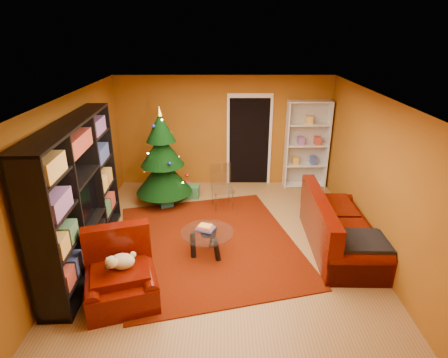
{
  "coord_description": "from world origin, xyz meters",
  "views": [
    {
      "loc": [
        -0.01,
        -5.84,
        3.59
      ],
      "look_at": [
        0.0,
        0.4,
        1.05
      ],
      "focal_mm": 30.0,
      "sensor_mm": 36.0,
      "label": 1
    }
  ],
  "objects_px": {
    "armchair": "(121,276)",
    "white_bookshelf": "(307,145)",
    "sofa": "(342,223)",
    "dog": "(123,261)",
    "media_unit": "(78,195)",
    "gift_box_green": "(193,191)",
    "christmas_tree": "(162,158)",
    "gift_box_red": "(186,187)",
    "coffee_table": "(208,243)",
    "acrylic_chair": "(222,190)",
    "rug": "(209,243)",
    "gift_box_teal": "(166,200)"
  },
  "relations": [
    {
      "from": "armchair",
      "to": "dog",
      "type": "height_order",
      "value": "armchair"
    },
    {
      "from": "dog",
      "to": "white_bookshelf",
      "type": "bearing_deg",
      "value": 33.12
    },
    {
      "from": "rug",
      "to": "christmas_tree",
      "type": "distance_m",
      "value": 2.23
    },
    {
      "from": "coffee_table",
      "to": "sofa",
      "type": "bearing_deg",
      "value": 6.07
    },
    {
      "from": "media_unit",
      "to": "dog",
      "type": "xyz_separation_m",
      "value": [
        0.87,
        -0.97,
        -0.55
      ]
    },
    {
      "from": "rug",
      "to": "armchair",
      "type": "height_order",
      "value": "armchair"
    },
    {
      "from": "media_unit",
      "to": "acrylic_chair",
      "type": "height_order",
      "value": "media_unit"
    },
    {
      "from": "sofa",
      "to": "gift_box_teal",
      "type": "bearing_deg",
      "value": 64.6
    },
    {
      "from": "christmas_tree",
      "to": "acrylic_chair",
      "type": "bearing_deg",
      "value": -12.6
    },
    {
      "from": "christmas_tree",
      "to": "dog",
      "type": "bearing_deg",
      "value": -91.84
    },
    {
      "from": "acrylic_chair",
      "to": "coffee_table",
      "type": "bearing_deg",
      "value": -110.31
    },
    {
      "from": "armchair",
      "to": "white_bookshelf",
      "type": "bearing_deg",
      "value": 33.28
    },
    {
      "from": "christmas_tree",
      "to": "dog",
      "type": "distance_m",
      "value": 3.16
    },
    {
      "from": "white_bookshelf",
      "to": "dog",
      "type": "relative_size",
      "value": 5.3
    },
    {
      "from": "media_unit",
      "to": "sofa",
      "type": "height_order",
      "value": "media_unit"
    },
    {
      "from": "rug",
      "to": "sofa",
      "type": "xyz_separation_m",
      "value": [
        2.3,
        -0.13,
        0.47
      ]
    },
    {
      "from": "gift_box_green",
      "to": "armchair",
      "type": "distance_m",
      "value": 3.54
    },
    {
      "from": "media_unit",
      "to": "gift_box_red",
      "type": "bearing_deg",
      "value": 60.89
    },
    {
      "from": "gift_box_red",
      "to": "coffee_table",
      "type": "height_order",
      "value": "coffee_table"
    },
    {
      "from": "gift_box_teal",
      "to": "sofa",
      "type": "relative_size",
      "value": 0.12
    },
    {
      "from": "dog",
      "to": "media_unit",
      "type": "bearing_deg",
      "value": 114.67
    },
    {
      "from": "acrylic_chair",
      "to": "christmas_tree",
      "type": "bearing_deg",
      "value": 154.86
    },
    {
      "from": "gift_box_red",
      "to": "gift_box_teal",
      "type": "bearing_deg",
      "value": -114.31
    },
    {
      "from": "sofa",
      "to": "coffee_table",
      "type": "bearing_deg",
      "value": 97.21
    },
    {
      "from": "gift_box_red",
      "to": "acrylic_chair",
      "type": "height_order",
      "value": "acrylic_chair"
    },
    {
      "from": "media_unit",
      "to": "coffee_table",
      "type": "relative_size",
      "value": 3.38
    },
    {
      "from": "dog",
      "to": "acrylic_chair",
      "type": "height_order",
      "value": "acrylic_chair"
    },
    {
      "from": "gift_box_red",
      "to": "white_bookshelf",
      "type": "bearing_deg",
      "value": 7.07
    },
    {
      "from": "armchair",
      "to": "sofa",
      "type": "distance_m",
      "value": 3.71
    },
    {
      "from": "christmas_tree",
      "to": "gift_box_teal",
      "type": "distance_m",
      "value": 0.93
    },
    {
      "from": "armchair",
      "to": "media_unit",
      "type": "bearing_deg",
      "value": 111.81
    },
    {
      "from": "white_bookshelf",
      "to": "armchair",
      "type": "distance_m",
      "value": 5.38
    },
    {
      "from": "armchair",
      "to": "christmas_tree",
      "type": "bearing_deg",
      "value": 70.11
    },
    {
      "from": "media_unit",
      "to": "dog",
      "type": "relative_size",
      "value": 7.54
    },
    {
      "from": "armchair",
      "to": "sofa",
      "type": "bearing_deg",
      "value": 4.05
    },
    {
      "from": "media_unit",
      "to": "christmas_tree",
      "type": "bearing_deg",
      "value": 63.19
    },
    {
      "from": "gift_box_green",
      "to": "acrylic_chair",
      "type": "bearing_deg",
      "value": -39.34
    },
    {
      "from": "white_bookshelf",
      "to": "sofa",
      "type": "relative_size",
      "value": 0.95
    },
    {
      "from": "media_unit",
      "to": "coffee_table",
      "type": "bearing_deg",
      "value": 0.11
    },
    {
      "from": "dog",
      "to": "sofa",
      "type": "distance_m",
      "value": 3.66
    },
    {
      "from": "armchair",
      "to": "dog",
      "type": "distance_m",
      "value": 0.21
    },
    {
      "from": "gift_box_teal",
      "to": "gift_box_red",
      "type": "distance_m",
      "value": 0.87
    },
    {
      "from": "coffee_table",
      "to": "armchair",
      "type": "bearing_deg",
      "value": -135.93
    },
    {
      "from": "christmas_tree",
      "to": "dog",
      "type": "xyz_separation_m",
      "value": [
        -0.1,
        -3.12,
        -0.44
      ]
    },
    {
      "from": "dog",
      "to": "coffee_table",
      "type": "xyz_separation_m",
      "value": [
        1.12,
        1.06,
        -0.37
      ]
    },
    {
      "from": "white_bookshelf",
      "to": "sofa",
      "type": "bearing_deg",
      "value": -89.74
    },
    {
      "from": "rug",
      "to": "gift_box_red",
      "type": "bearing_deg",
      "value": 105.03
    },
    {
      "from": "christmas_tree",
      "to": "media_unit",
      "type": "bearing_deg",
      "value": -114.32
    },
    {
      "from": "rug",
      "to": "gift_box_red",
      "type": "relative_size",
      "value": 15.76
    },
    {
      "from": "gift_box_red",
      "to": "armchair",
      "type": "bearing_deg",
      "value": -98.12
    }
  ]
}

